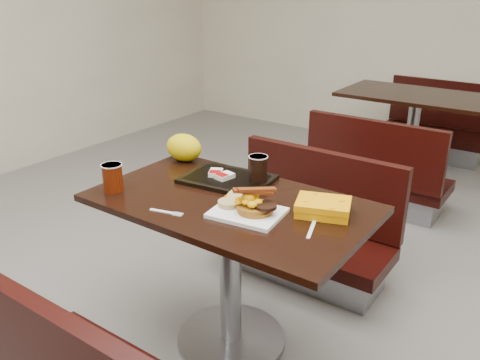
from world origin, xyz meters
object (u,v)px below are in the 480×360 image
Objects in this scene: table_near at (230,275)px; bench_far_s at (381,162)px; bench_near_n at (304,222)px; hashbrown_sleeve_left at (216,173)px; fork at (162,211)px; knife at (312,228)px; coffee_cup_far at (258,168)px; bench_far_n at (434,121)px; hashbrown_sleeve_right at (225,176)px; platter at (247,213)px; clamshell at (323,207)px; coffee_cup_near at (113,178)px; pancake_stack at (255,208)px; tray at (227,179)px; paper_bag at (184,147)px; table_far at (411,138)px.

table_near reaches higher than bench_far_s.
hashbrown_sleeve_left is at bearing -111.01° from bench_near_n.
knife is at bearing 6.83° from fork.
coffee_cup_far is (-0.01, -1.67, 0.47)m from bench_far_s.
bench_far_n is 3.18m from hashbrown_sleeve_right.
knife is at bearing 1.33° from platter.
clamshell reaches higher than knife.
coffee_cup_near reaches higher than table_near.
table_near is at bearing -90.00° from bench_near_n.
bench_far_n is 7.01× the size of pancake_stack.
platter is 2.41× the size of coffee_cup_far.
coffee_cup_near is 1.51× the size of hashbrown_sleeve_right.
pancake_stack reaches higher than platter.
tray is at bearing 153.67° from clamshell.
paper_bag is (-0.36, 0.10, 0.06)m from tray.
coffee_cup_far is at bearing -90.67° from bench_near_n.
pancake_stack is (0.17, -3.36, 0.42)m from bench_far_n.
coffee_cup_near is 0.34m from fork.
coffee_cup_far reaches higher than knife.
clamshell is at bearing -81.19° from table_far.
bench_far_s is (0.00, 1.20, 0.00)m from bench_near_n.
platter is at bearing -47.65° from tray.
table_far is 14.62× the size of hashbrown_sleeve_right.
platter is (0.14, -0.77, 0.40)m from bench_near_n.
clamshell is at bearing -56.76° from bench_near_n.
bench_far_n is at bearing 84.90° from platter.
platter is at bearing -85.93° from bench_far_s.
pancake_stack is 0.25m from knife.
pancake_stack is at bearing -43.34° from tray.
bench_far_n is 3.58m from fork.
hashbrown_sleeve_right is at bearing -38.43° from hashbrown_sleeve_left.
knife is (0.24, 0.03, -0.03)m from pancake_stack.
coffee_cup_far is 0.50m from paper_bag.
knife is 2.04× the size of hashbrown_sleeve_right.
table_far is at bearing 80.09° from coffee_cup_near.
coffee_cup_near is (-0.49, -2.11, 0.45)m from bench_far_s.
coffee_cup_near is 0.74× the size of knife.
tray is at bearing -128.34° from knife.
hashbrown_sleeve_left is (-0.21, -0.53, 0.42)m from bench_near_n.
bench_far_n is at bearing 73.02° from fork.
fork is 0.51m from coffee_cup_far.
table_far is at bearing 98.13° from hashbrown_sleeve_right.
coffee_cup_near is 0.49m from paper_bag.
bench_far_s is 1.74m from coffee_cup_far.
bench_near_n is 0.71m from hashbrown_sleeve_left.
clamshell is at bearing 19.27° from fork.
bench_far_n is 3.11m from coffee_cup_far.
paper_bag is at bearing 90.88° from coffee_cup_near.
knife reaches higher than bench_far_n.
tray is (-0.14, 0.17, 0.38)m from table_near.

